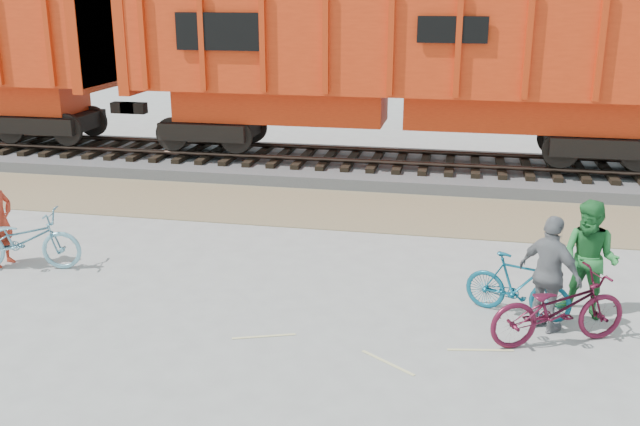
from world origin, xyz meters
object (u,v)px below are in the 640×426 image
at_px(bicycle_teal, 518,286).
at_px(person_woman, 550,274).
at_px(person_man, 589,260).
at_px(bicycle_blue, 23,240).
at_px(bicycle_maroon, 558,308).
at_px(hopper_car_center, 397,60).

bearing_deg(bicycle_teal, person_woman, -115.96).
xyz_separation_m(bicycle_teal, person_man, (1.00, 0.20, 0.41)).
height_order(bicycle_blue, person_woman, person_woman).
bearing_deg(bicycle_teal, person_man, -58.42).
bearing_deg(bicycle_blue, person_woman, -106.35).
height_order(bicycle_maroon, person_woman, person_woman).
relative_size(bicycle_teal, person_man, 0.90).
bearing_deg(bicycle_blue, bicycle_teal, -103.79).
bearing_deg(person_man, person_woman, -105.63).
relative_size(bicycle_blue, bicycle_maroon, 1.01).
distance_m(hopper_car_center, bicycle_teal, 9.15).
xyz_separation_m(bicycle_blue, bicycle_maroon, (8.84, -1.05, -0.01)).
relative_size(hopper_car_center, bicycle_teal, 8.76).
xyz_separation_m(bicycle_blue, person_woman, (8.74, -0.65, 0.32)).
relative_size(bicycle_blue, person_woman, 1.18).
distance_m(person_man, person_woman, 0.86).
relative_size(hopper_car_center, person_man, 7.84).
bearing_deg(bicycle_maroon, person_man, -51.14).
distance_m(bicycle_teal, person_man, 1.10).
height_order(bicycle_maroon, person_man, person_man).
bearing_deg(hopper_car_center, bicycle_blue, -124.81).
height_order(hopper_car_center, person_man, hopper_car_center).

